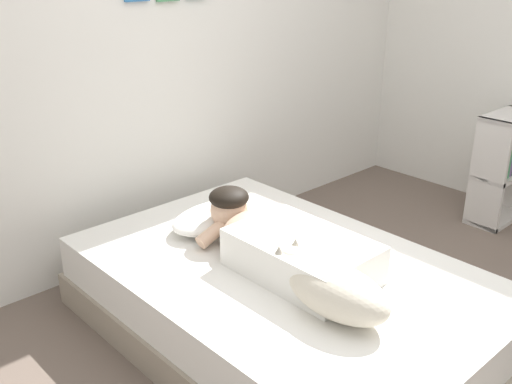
{
  "coord_description": "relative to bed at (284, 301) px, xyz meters",
  "views": [
    {
      "loc": [
        -1.97,
        -1.17,
        1.74
      ],
      "look_at": [
        -0.14,
        0.81,
        0.63
      ],
      "focal_mm": 41.56,
      "sensor_mm": 36.0,
      "label": 1
    }
  ],
  "objects": [
    {
      "name": "ground_plane",
      "position": [
        0.24,
        -0.51,
        -0.19
      ],
      "size": [
        12.39,
        12.39,
        0.0
      ],
      "primitive_type": "plane",
      "color": "#66564C"
    },
    {
      "name": "back_wall",
      "position": [
        0.24,
        1.22,
        1.06
      ],
      "size": [
        4.19,
        0.12,
        2.5
      ],
      "color": "silver",
      "rests_on": "ground"
    },
    {
      "name": "bed",
      "position": [
        0.0,
        0.0,
        0.0
      ],
      "size": [
        1.32,
        2.02,
        0.38
      ],
      "color": "gray",
      "rests_on": "ground"
    },
    {
      "name": "pillow",
      "position": [
        0.03,
        0.54,
        0.25
      ],
      "size": [
        0.52,
        0.32,
        0.11
      ],
      "primitive_type": "ellipsoid",
      "color": "white",
      "rests_on": "bed"
    },
    {
      "name": "person_lying",
      "position": [
        0.0,
        0.04,
        0.3
      ],
      "size": [
        0.43,
        0.92,
        0.27
      ],
      "color": "white",
      "rests_on": "bed"
    },
    {
      "name": "dog",
      "position": [
        -0.12,
        -0.38,
        0.3
      ],
      "size": [
        0.26,
        0.57,
        0.21
      ],
      "color": "beige",
      "rests_on": "bed"
    },
    {
      "name": "coffee_cup",
      "position": [
        0.09,
        0.42,
        0.23
      ],
      "size": [
        0.12,
        0.09,
        0.07
      ],
      "color": "white",
      "rests_on": "bed"
    },
    {
      "name": "cell_phone",
      "position": [
        0.13,
        -0.09,
        0.2
      ],
      "size": [
        0.07,
        0.14,
        0.01
      ],
      "primitive_type": "cube",
      "color": "black",
      "rests_on": "bed"
    },
    {
      "name": "bookshelf",
      "position": [
        2.02,
        -0.06,
        0.19
      ],
      "size": [
        0.45,
        0.24,
        0.75
      ],
      "color": "silver",
      "rests_on": "ground"
    }
  ]
}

